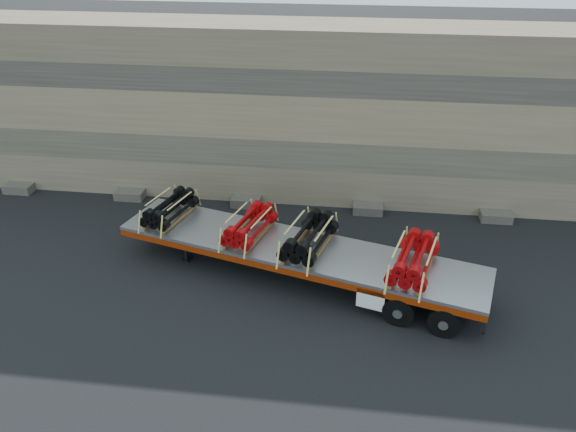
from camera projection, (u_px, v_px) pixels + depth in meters
The scene contains 7 objects.
ground at pixel (307, 275), 18.85m from camera, with size 120.00×120.00×0.00m, color black.
rock_wall at pixel (324, 113), 22.80m from camera, with size 44.00×3.00×7.00m, color #7A6B54.
trailer at pixel (296, 262), 18.45m from camera, with size 12.18×2.34×1.22m, color #ACAEB4, non-canonical shape.
bundle_front at pixel (170, 209), 19.58m from camera, with size 1.08×2.16×0.76m, color black, non-canonical shape.
bundle_midfront at pixel (249, 226), 18.53m from camera, with size 1.10×2.21×0.78m, color #A3080A, non-canonical shape.
bundle_midrear at pixel (309, 238), 17.81m from camera, with size 1.21×2.41×0.85m, color black, non-canonical shape.
bundle_rear at pixel (413, 260), 16.68m from camera, with size 1.19×2.38×0.84m, color #A3080A, non-canonical shape.
Camera 1 is at (1.32, -15.49, 10.85)m, focal length 35.00 mm.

